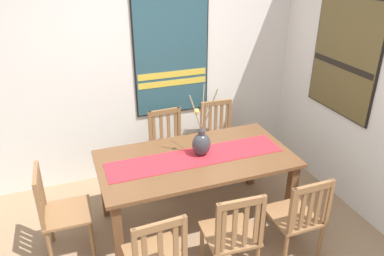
{
  "coord_description": "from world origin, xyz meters",
  "views": [
    {
      "loc": [
        -0.98,
        -2.29,
        2.59
      ],
      "look_at": [
        0.14,
        0.76,
        1.01
      ],
      "focal_mm": 35.2,
      "sensor_mm": 36.0,
      "label": 1
    }
  ],
  "objects_px": {
    "chair_3": "(232,234)",
    "chair_5": "(169,146)",
    "painting_on_back_wall": "(171,56)",
    "centerpiece_vase": "(201,143)",
    "painting_on_side_wall": "(345,57)",
    "chair_1": "(219,136)",
    "chair_2": "(299,216)",
    "dining_table": "(196,166)",
    "chair_0": "(59,210)"
  },
  "relations": [
    {
      "from": "chair_3",
      "to": "painting_on_back_wall",
      "type": "bearing_deg",
      "value": 86.52
    },
    {
      "from": "chair_2",
      "to": "painting_on_side_wall",
      "type": "relative_size",
      "value": 0.73
    },
    {
      "from": "painting_on_back_wall",
      "to": "painting_on_side_wall",
      "type": "distance_m",
      "value": 1.87
    },
    {
      "from": "dining_table",
      "to": "chair_2",
      "type": "relative_size",
      "value": 2.12
    },
    {
      "from": "centerpiece_vase",
      "to": "chair_5",
      "type": "relative_size",
      "value": 0.82
    },
    {
      "from": "chair_5",
      "to": "chair_2",
      "type": "bearing_deg",
      "value": -67.02
    },
    {
      "from": "chair_0",
      "to": "dining_table",
      "type": "bearing_deg",
      "value": 0.45
    },
    {
      "from": "chair_1",
      "to": "chair_3",
      "type": "distance_m",
      "value": 1.76
    },
    {
      "from": "chair_0",
      "to": "painting_on_side_wall",
      "type": "xyz_separation_m",
      "value": [
        2.96,
        0.09,
        1.08
      ]
    },
    {
      "from": "dining_table",
      "to": "chair_0",
      "type": "bearing_deg",
      "value": -179.55
    },
    {
      "from": "chair_0",
      "to": "chair_5",
      "type": "xyz_separation_m",
      "value": [
        1.27,
        0.81,
        -0.01
      ]
    },
    {
      "from": "dining_table",
      "to": "painting_on_back_wall",
      "type": "bearing_deg",
      "value": 83.53
    },
    {
      "from": "chair_3",
      "to": "chair_5",
      "type": "bearing_deg",
      "value": 91.45
    },
    {
      "from": "centerpiece_vase",
      "to": "chair_0",
      "type": "bearing_deg",
      "value": -178.54
    },
    {
      "from": "chair_1",
      "to": "chair_5",
      "type": "xyz_separation_m",
      "value": [
        -0.65,
        -0.03,
        -0.01
      ]
    },
    {
      "from": "dining_table",
      "to": "chair_1",
      "type": "distance_m",
      "value": 1.06
    },
    {
      "from": "chair_1",
      "to": "chair_5",
      "type": "relative_size",
      "value": 1.01
    },
    {
      "from": "chair_5",
      "to": "painting_on_side_wall",
      "type": "distance_m",
      "value": 2.14
    },
    {
      "from": "chair_2",
      "to": "painting_on_back_wall",
      "type": "relative_size",
      "value": 0.64
    },
    {
      "from": "centerpiece_vase",
      "to": "dining_table",
      "type": "bearing_deg",
      "value": -159.45
    },
    {
      "from": "dining_table",
      "to": "chair_0",
      "type": "relative_size",
      "value": 2.08
    },
    {
      "from": "chair_2",
      "to": "painting_on_side_wall",
      "type": "height_order",
      "value": "painting_on_side_wall"
    },
    {
      "from": "chair_1",
      "to": "painting_on_back_wall",
      "type": "relative_size",
      "value": 0.64
    },
    {
      "from": "chair_3",
      "to": "painting_on_side_wall",
      "type": "height_order",
      "value": "painting_on_side_wall"
    },
    {
      "from": "chair_0",
      "to": "painting_on_side_wall",
      "type": "distance_m",
      "value": 3.16
    },
    {
      "from": "chair_1",
      "to": "painting_on_side_wall",
      "type": "xyz_separation_m",
      "value": [
        1.04,
        -0.76,
        1.09
      ]
    },
    {
      "from": "chair_0",
      "to": "centerpiece_vase",
      "type": "bearing_deg",
      "value": 1.46
    },
    {
      "from": "centerpiece_vase",
      "to": "chair_5",
      "type": "bearing_deg",
      "value": 97.03
    },
    {
      "from": "chair_0",
      "to": "chair_1",
      "type": "xyz_separation_m",
      "value": [
        1.92,
        0.84,
        -0.0
      ]
    },
    {
      "from": "dining_table",
      "to": "chair_0",
      "type": "distance_m",
      "value": 1.31
    },
    {
      "from": "chair_2",
      "to": "chair_5",
      "type": "distance_m",
      "value": 1.75
    },
    {
      "from": "centerpiece_vase",
      "to": "chair_0",
      "type": "xyz_separation_m",
      "value": [
        -1.37,
        -0.03,
        -0.41
      ]
    },
    {
      "from": "chair_5",
      "to": "chair_3",
      "type": "bearing_deg",
      "value": -88.55
    },
    {
      "from": "chair_5",
      "to": "painting_on_back_wall",
      "type": "xyz_separation_m",
      "value": [
        0.16,
        0.34,
        0.97
      ]
    },
    {
      "from": "centerpiece_vase",
      "to": "painting_on_side_wall",
      "type": "distance_m",
      "value": 1.73
    },
    {
      "from": "chair_1",
      "to": "chair_2",
      "type": "relative_size",
      "value": 1.0
    },
    {
      "from": "centerpiece_vase",
      "to": "chair_1",
      "type": "bearing_deg",
      "value": 55.41
    },
    {
      "from": "chair_3",
      "to": "chair_0",
      "type": "bearing_deg",
      "value": 148.29
    },
    {
      "from": "centerpiece_vase",
      "to": "chair_3",
      "type": "distance_m",
      "value": 0.94
    },
    {
      "from": "painting_on_back_wall",
      "to": "centerpiece_vase",
      "type": "bearing_deg",
      "value": -93.29
    },
    {
      "from": "centerpiece_vase",
      "to": "chair_0",
      "type": "relative_size",
      "value": 0.8
    },
    {
      "from": "painting_on_side_wall",
      "to": "chair_2",
      "type": "bearing_deg",
      "value": -138.71
    },
    {
      "from": "centerpiece_vase",
      "to": "painting_on_side_wall",
      "type": "relative_size",
      "value": 0.6
    },
    {
      "from": "chair_3",
      "to": "painting_on_side_wall",
      "type": "bearing_deg",
      "value": 28.59
    },
    {
      "from": "centerpiece_vase",
      "to": "chair_5",
      "type": "distance_m",
      "value": 0.89
    },
    {
      "from": "dining_table",
      "to": "chair_0",
      "type": "xyz_separation_m",
      "value": [
        -1.3,
        -0.01,
        -0.17
      ]
    },
    {
      "from": "painting_on_back_wall",
      "to": "chair_0",
      "type": "bearing_deg",
      "value": -140.98
    },
    {
      "from": "chair_3",
      "to": "chair_1",
      "type": "bearing_deg",
      "value": 69.66
    },
    {
      "from": "dining_table",
      "to": "chair_5",
      "type": "relative_size",
      "value": 2.13
    },
    {
      "from": "chair_1",
      "to": "painting_on_back_wall",
      "type": "height_order",
      "value": "painting_on_back_wall"
    }
  ]
}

